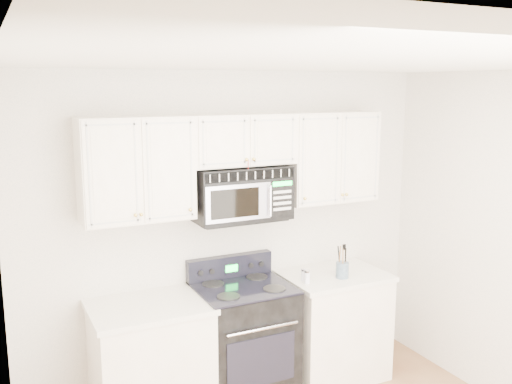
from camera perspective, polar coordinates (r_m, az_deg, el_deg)
room at (r=3.25m, az=10.25°, el=-10.91°), size 3.51×3.51×2.61m
base_cabinet_left at (r=4.49m, az=-10.46°, el=-16.85°), size 0.86×0.65×0.92m
base_cabinet_right at (r=5.10m, az=7.64°, el=-13.33°), size 0.86×0.65×0.92m
range at (r=4.70m, az=-1.27°, el=-14.60°), size 0.73×0.67×1.11m
upper_cabinets at (r=4.43m, az=-1.61°, el=3.47°), size 2.44×0.37×0.75m
microwave at (r=4.45m, az=-1.53°, el=-0.10°), size 0.75×0.43×0.42m
utensil_crock at (r=4.80m, az=8.62°, el=-7.65°), size 0.11×0.11×0.28m
shaker_salt at (r=4.63m, az=5.14°, el=-8.44°), size 0.05×0.05×0.11m
shaker_pepper at (r=4.70m, az=4.77°, el=-8.24°), size 0.04×0.04×0.10m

